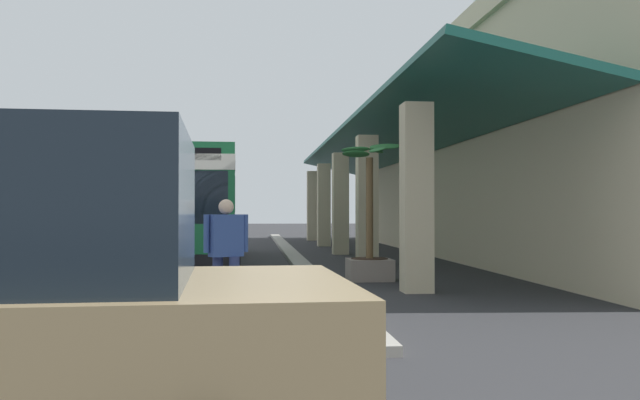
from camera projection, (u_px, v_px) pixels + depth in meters
The scene contains 6 objects.
ground at pixel (380, 259), 22.42m from camera, with size 120.00×120.00×0.00m, color #2D2D30.
curb_strip at pixel (290, 253), 24.45m from camera, with size 34.44×0.50×0.12m, color #9E998E.
plaza_building at pixel (553, 155), 25.44m from camera, with size 29.00×13.36×7.12m.
transit_bus at pixel (191, 201), 21.01m from camera, with size 11.29×3.07×3.34m.
pedestrian at pixel (226, 249), 10.57m from camera, with size 0.42×0.67×1.72m.
potted_palm at pixel (370, 250), 15.48m from camera, with size 1.50×1.40×3.06m.
Camera 1 is at (22.15, 3.91, 1.55)m, focal length 39.12 mm.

